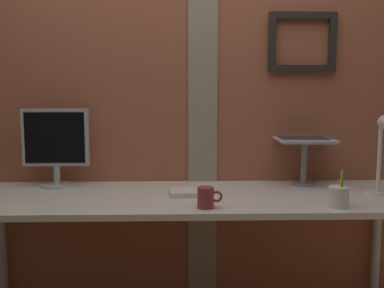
# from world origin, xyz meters

# --- Properties ---
(brick_wall_back) EXTENTS (3.44, 0.16, 2.33)m
(brick_wall_back) POSITION_xyz_m (0.00, 0.39, 1.17)
(brick_wall_back) COLOR #9E563D
(brick_wall_back) RESTS_ON ground_plane
(desk) EXTENTS (2.30, 0.70, 0.77)m
(desk) POSITION_xyz_m (0.10, -0.02, 0.70)
(desk) COLOR silver
(desk) RESTS_ON ground_plane
(monitor) EXTENTS (0.36, 0.18, 0.43)m
(monitor) POSITION_xyz_m (-0.64, 0.21, 1.01)
(monitor) COLOR #ADB2B7
(monitor) RESTS_ON desk
(laptop_stand) EXTENTS (0.28, 0.22, 0.25)m
(laptop_stand) POSITION_xyz_m (0.73, 0.21, 0.93)
(laptop_stand) COLOR gray
(laptop_stand) RESTS_ON desk
(laptop) EXTENTS (0.31, 0.31, 0.22)m
(laptop) POSITION_xyz_m (0.73, 0.28, 1.07)
(laptop) COLOR #ADB2B7
(laptop) RESTS_ON laptop_stand
(pen_cup) EXTENTS (0.09, 0.09, 0.18)m
(pen_cup) POSITION_xyz_m (0.76, -0.27, 0.81)
(pen_cup) COLOR white
(pen_cup) RESTS_ON desk
(coffee_mug) EXTENTS (0.12, 0.08, 0.10)m
(coffee_mug) POSITION_xyz_m (0.16, -0.27, 0.81)
(coffee_mug) COLOR maroon
(coffee_mug) RESTS_ON desk
(paper_clutter_stack) EXTENTS (0.21, 0.16, 0.03)m
(paper_clutter_stack) POSITION_xyz_m (0.08, -0.02, 0.78)
(paper_clutter_stack) COLOR silver
(paper_clutter_stack) RESTS_ON desk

